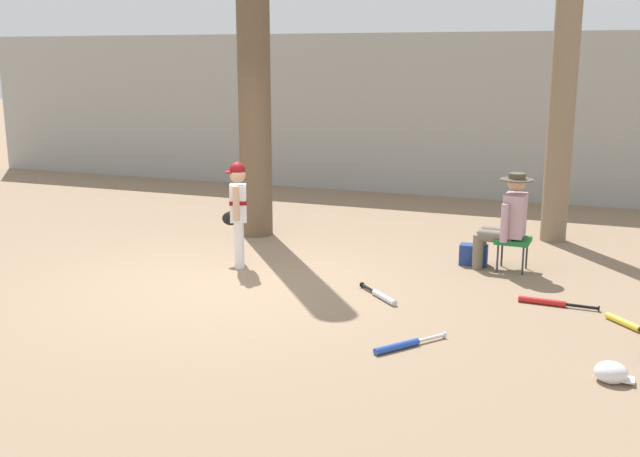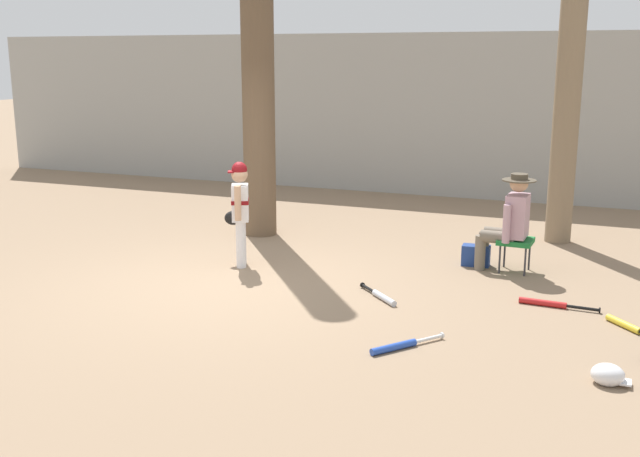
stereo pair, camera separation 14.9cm
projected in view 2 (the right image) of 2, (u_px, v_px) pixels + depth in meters
name	position (u px, v px, depth m)	size (l,w,h in m)	color
ground_plane	(227.00, 285.00, 8.61)	(60.00, 60.00, 0.00)	#897056
concrete_back_wall	(392.00, 114.00, 14.19)	(18.00, 0.36, 2.97)	#9E9E99
tree_near_player	(258.00, 60.00, 10.49)	(0.73, 0.73, 5.77)	brown
tree_behind_spectator	(570.00, 59.00, 10.05)	(0.59, 0.59, 5.66)	#7F6B51
young_ballplayer	(240.00, 207.00, 9.24)	(0.48, 0.54, 1.31)	white
folding_stool	(516.00, 242.00, 9.05)	(0.42, 0.42, 0.41)	#196B2D
seated_spectator	(509.00, 219.00, 9.03)	(0.67, 0.53, 1.20)	#6B6051
handbag_beside_stool	(476.00, 255.00, 9.36)	(0.34, 0.18, 0.26)	navy
bat_aluminum_silver	(381.00, 296.00, 8.08)	(0.57, 0.56, 0.07)	#B7BCC6
bat_blue_youth	(399.00, 346.00, 6.71)	(0.53, 0.67, 0.07)	#2347AD
bat_red_barrel	(549.00, 304.00, 7.85)	(0.82, 0.11, 0.07)	red
bat_yellow_trainer	(628.00, 326.00, 7.20)	(0.53, 0.58, 0.07)	yellow
batting_helmet_white	(608.00, 375.00, 5.99)	(0.31, 0.24, 0.18)	silver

